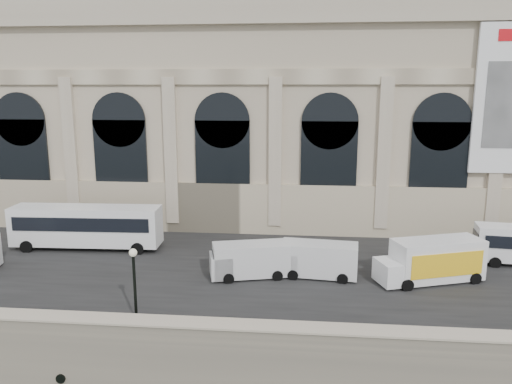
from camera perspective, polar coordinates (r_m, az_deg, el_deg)
quay at (r=62.17m, az=1.92°, el=-4.05°), size 160.00×70.00×6.00m
street at (r=41.30m, az=0.08°, el=-7.95°), size 160.00×24.00×0.06m
parapet at (r=28.85m, az=-2.54°, el=-15.83°), size 160.00×1.40×1.21m
museum at (r=56.39m, az=-4.43°, el=11.51°), size 69.00×18.70×29.10m
bus_left at (r=46.33m, az=-18.83°, el=-3.65°), size 13.12×3.43×3.84m
van_b at (r=37.67m, az=-1.13°, el=-7.83°), size 6.23×3.60×2.61m
van_c at (r=38.08m, az=6.65°, el=-7.68°), size 6.10×2.92×2.63m
box_truck at (r=38.97m, az=19.44°, el=-7.44°), size 8.24×4.89×3.17m
lamp_right at (r=31.11m, az=-13.68°, el=-10.49°), size 0.48×0.48×4.75m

